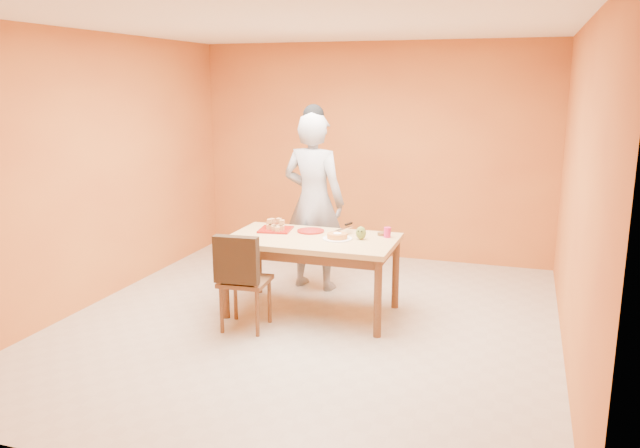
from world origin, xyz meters
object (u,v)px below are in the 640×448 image
(pastry_platter, at_px, (276,230))
(egg_ornament, at_px, (361,233))
(person, at_px, (314,202))
(dining_table, at_px, (312,247))
(red_dinner_plate, at_px, (311,231))
(sponge_cake, at_px, (337,236))
(magenta_glass, at_px, (387,232))
(dining_chair, at_px, (244,279))
(checker_tin, at_px, (382,234))

(pastry_platter, relative_size, egg_ornament, 2.52)
(person, xyz_separation_m, pastry_platter, (-0.20, -0.60, -0.18))
(dining_table, height_order, red_dinner_plate, red_dinner_plate)
(dining_table, relative_size, person, 0.84)
(red_dinner_plate, bearing_deg, dining_table, -67.13)
(pastry_platter, height_order, egg_ornament, egg_ornament)
(pastry_platter, xyz_separation_m, sponge_cake, (0.69, -0.15, 0.02))
(red_dinner_plate, bearing_deg, sponge_cake, -31.76)
(sponge_cake, bearing_deg, magenta_glass, 27.88)
(dining_chair, xyz_separation_m, red_dinner_plate, (0.36, 0.79, 0.29))
(red_dinner_plate, distance_m, magenta_glass, 0.77)
(pastry_platter, bearing_deg, checker_tin, 7.24)
(dining_chair, bearing_deg, red_dinner_plate, 60.90)
(dining_chair, relative_size, person, 0.48)
(magenta_glass, distance_m, checker_tin, 0.09)
(dining_table, bearing_deg, sponge_cake, 0.42)
(red_dinner_plate, bearing_deg, person, 105.71)
(dining_table, bearing_deg, person, 107.77)
(sponge_cake, height_order, checker_tin, sponge_cake)
(pastry_platter, bearing_deg, dining_chair, -90.95)
(person, bearing_deg, pastry_platter, 79.31)
(pastry_platter, relative_size, magenta_glass, 3.20)
(egg_ornament, bearing_deg, person, 143.01)
(dining_chair, xyz_separation_m, checker_tin, (1.07, 0.86, 0.30))
(dining_table, bearing_deg, red_dinner_plate, 112.87)
(person, xyz_separation_m, magenta_glass, (0.92, -0.53, -0.14))
(dining_table, height_order, egg_ornament, egg_ornament)
(dining_chair, relative_size, checker_tin, 9.95)
(dining_table, distance_m, egg_ornament, 0.49)
(magenta_glass, bearing_deg, red_dinner_plate, -178.69)
(sponge_cake, bearing_deg, pastry_platter, 167.52)
(dining_chair, distance_m, egg_ornament, 1.17)
(dining_chair, bearing_deg, person, 76.77)
(dining_chair, relative_size, sponge_cake, 4.74)
(egg_ornament, distance_m, checker_tin, 0.27)
(pastry_platter, bearing_deg, person, 71.88)
(pastry_platter, bearing_deg, egg_ornament, -5.15)
(dining_table, xyz_separation_m, checker_tin, (0.62, 0.29, 0.11))
(red_dinner_plate, distance_m, egg_ornament, 0.57)
(dining_chair, height_order, red_dinner_plate, dining_chair)
(dining_table, xyz_separation_m, magenta_glass, (0.68, 0.23, 0.14))
(person, relative_size, sponge_cake, 9.89)
(pastry_platter, xyz_separation_m, egg_ornament, (0.90, -0.08, 0.05))
(sponge_cake, xyz_separation_m, egg_ornament, (0.21, 0.07, 0.03))
(person, relative_size, pastry_platter, 6.14)
(pastry_platter, xyz_separation_m, checker_tin, (1.06, 0.13, 0.00))
(dining_table, bearing_deg, pastry_platter, 160.66)
(dining_chair, height_order, pastry_platter, dining_chair)
(sponge_cake, distance_m, egg_ornament, 0.22)
(dining_chair, xyz_separation_m, person, (0.21, 1.33, 0.48))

